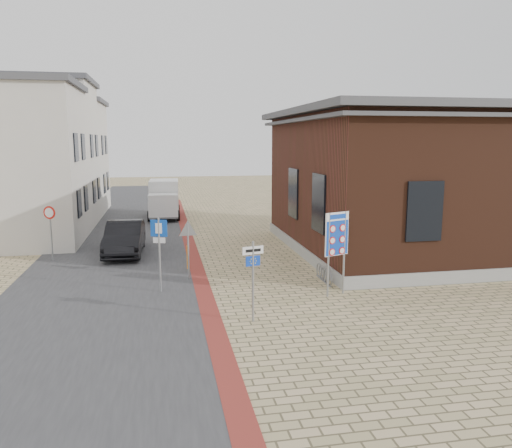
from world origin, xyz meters
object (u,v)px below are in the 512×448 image
object	(u,v)px
sedan	(125,238)
essen_sign	(253,269)
box_truck	(164,199)
border_sign	(337,236)
parking_sign	(159,241)
bollard	(188,257)

from	to	relation	value
sedan	essen_sign	world-z (taller)	essen_sign
sedan	box_truck	world-z (taller)	box_truck
border_sign	essen_sign	world-z (taller)	border_sign
box_truck	parking_sign	distance (m)	17.64
box_truck	bollard	xyz separation A→B (m)	(0.83, -14.63, -0.82)
sedan	border_sign	distance (m)	11.14
border_sign	bollard	distance (m)	6.82
sedan	parking_sign	world-z (taller)	parking_sign
border_sign	bollard	xyz separation A→B (m)	(-4.87, 4.50, -1.60)
box_truck	sedan	bearing A→B (deg)	-97.97
box_truck	essen_sign	world-z (taller)	box_truck
essen_sign	bollard	xyz separation A→B (m)	(-1.57, 6.50, -1.10)
sedan	parking_sign	size ratio (longest dim) A/B	1.75
essen_sign	parking_sign	size ratio (longest dim) A/B	0.91
sedan	essen_sign	bearing A→B (deg)	-64.58
sedan	parking_sign	xyz separation A→B (m)	(1.65, -6.49, 1.07)
sedan	essen_sign	distance (m)	10.92
border_sign	bollard	size ratio (longest dim) A/B	2.86
essen_sign	bollard	world-z (taller)	essen_sign
box_truck	border_sign	world-z (taller)	border_sign
box_truck	parking_sign	bearing A→B (deg)	-89.03
sedan	bollard	size ratio (longest dim) A/B	4.60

